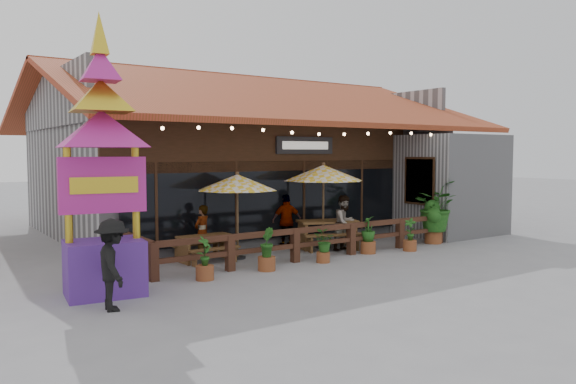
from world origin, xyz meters
TOP-DOWN VIEW (x-y plane):
  - ground at (0.00, 0.00)m, footprint 100.00×100.00m
  - restaurant_building at (0.26, 6.61)m, footprint 15.50×14.73m
  - patio_railing at (-2.25, -0.27)m, footprint 10.00×2.60m
  - umbrella_left at (-3.53, 0.83)m, footprint 2.46×2.46m
  - umbrella_right at (-0.46, 0.87)m, footprint 3.31×3.31m
  - picnic_table_left at (-4.44, 1.02)m, footprint 1.52×1.33m
  - picnic_table_right at (-0.38, 0.76)m, footprint 2.24×2.09m
  - thai_sign_tower at (-7.81, -1.14)m, footprint 2.56×2.56m
  - tropical_plant at (3.08, -0.46)m, footprint 1.94×1.97m
  - diner_a at (-4.35, 1.39)m, footprint 0.65×0.56m
  - diner_b at (-0.18, 0.18)m, footprint 0.94×0.80m
  - diner_c at (-1.25, 1.72)m, footprint 1.04×0.65m
  - pedestrian at (-8.01, -2.35)m, footprint 0.77×1.19m
  - planter_a at (-5.47, -1.04)m, footprint 0.44×0.42m
  - planter_b at (-3.72, -0.98)m, footprint 0.47×0.51m
  - planter_c at (-1.91, -0.97)m, footprint 0.69×0.71m
  - planter_d at (0.04, -0.63)m, footprint 0.59×0.59m
  - planter_e at (1.37, -1.03)m, footprint 0.41×0.42m

SIDE VIEW (x-z plane):
  - ground at x=0.00m, z-range 0.00..0.00m
  - planter_e at x=1.37m, z-range -0.08..0.92m
  - planter_a at x=-5.47m, z-range -0.08..0.96m
  - picnic_table_left at x=-4.44m, z-range 0.12..0.84m
  - planter_b at x=-3.72m, z-range -0.05..1.03m
  - planter_c at x=-1.91m, z-range 0.06..0.94m
  - planter_d at x=0.04m, z-range -0.02..1.09m
  - picnic_table_right at x=-0.38m, z-range 0.15..1.03m
  - patio_railing at x=-2.25m, z-range 0.15..1.07m
  - diner_a at x=-4.35m, z-range 0.00..1.51m
  - diner_c at x=-1.25m, z-range 0.00..1.66m
  - diner_b at x=-0.18m, z-range 0.00..1.68m
  - pedestrian at x=-8.01m, z-range 0.00..1.73m
  - tropical_plant at x=3.08m, z-range 0.15..2.21m
  - umbrella_left at x=-3.53m, z-range 0.91..3.36m
  - restaurant_building at x=0.26m, z-range -0.84..5.25m
  - umbrella_right at x=-0.46m, z-range 0.99..3.67m
  - thai_sign_tower at x=-7.81m, z-range 0.18..6.42m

